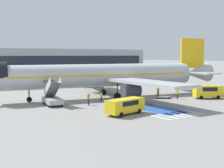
% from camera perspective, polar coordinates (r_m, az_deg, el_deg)
% --- Properties ---
extents(ground_plane, '(600.00, 600.00, 0.00)m').
position_cam_1_polar(ground_plane, '(54.41, -0.84, -2.52)').
color(ground_plane, gray).
extents(apron_leadline_yellow, '(77.91, 14.41, 0.01)m').
position_cam_1_polar(apron_leadline_yellow, '(54.42, -2.00, -2.51)').
color(apron_leadline_yellow, gold).
rests_on(apron_leadline_yellow, ground_plane).
extents(apron_stand_patch_blue, '(4.39, 9.33, 0.01)m').
position_cam_1_polar(apron_stand_patch_blue, '(43.72, 7.83, -4.50)').
color(apron_stand_patch_blue, '#2856A8').
rests_on(apron_stand_patch_blue, ground_plane).
extents(apron_walkway_bar_0, '(0.44, 3.60, 0.01)m').
position_cam_1_polar(apron_walkway_bar_0, '(37.77, 8.88, -6.08)').
color(apron_walkway_bar_0, silver).
rests_on(apron_walkway_bar_0, ground_plane).
extents(apron_walkway_bar_1, '(0.44, 3.60, 0.01)m').
position_cam_1_polar(apron_walkway_bar_1, '(38.60, 10.17, -5.85)').
color(apron_walkway_bar_1, silver).
rests_on(apron_walkway_bar_1, ground_plane).
extents(apron_walkway_bar_2, '(0.44, 3.60, 0.01)m').
position_cam_1_polar(apron_walkway_bar_2, '(39.44, 11.41, -5.63)').
color(apron_walkway_bar_2, silver).
rests_on(apron_walkway_bar_2, ground_plane).
extents(apron_walkway_bar_3, '(0.44, 3.60, 0.01)m').
position_cam_1_polar(apron_walkway_bar_3, '(40.31, 12.59, -5.42)').
color(apron_walkway_bar_3, silver).
rests_on(apron_walkway_bar_3, ground_plane).
extents(apron_walkway_bar_4, '(0.44, 3.60, 0.01)m').
position_cam_1_polar(apron_walkway_bar_4, '(41.19, 13.73, -5.21)').
color(apron_walkway_bar_4, silver).
rests_on(apron_walkway_bar_4, ground_plane).
extents(apron_walkway_bar_5, '(0.44, 3.60, 0.01)m').
position_cam_1_polar(apron_walkway_bar_5, '(42.09, 14.81, -5.02)').
color(apron_walkway_bar_5, silver).
rests_on(apron_walkway_bar_5, ground_plane).
extents(airliner, '(45.41, 35.80, 10.68)m').
position_cam_1_polar(airliner, '(54.28, -1.40, 1.56)').
color(airliner, '#B7BCC4').
rests_on(airliner, ground_plane).
extents(boarding_stairs_forward, '(3.03, 5.49, 4.31)m').
position_cam_1_polar(boarding_stairs_forward, '(47.02, -10.81, -2.59)').
color(boarding_stairs_forward, '#ADB2BA').
rests_on(boarding_stairs_forward, ground_plane).
extents(fuel_tanker, '(3.23, 9.77, 3.23)m').
position_cam_1_polar(fuel_tanker, '(75.75, -6.33, 0.90)').
color(fuel_tanker, '#38383D').
rests_on(fuel_tanker, ground_plane).
extents(service_van_0, '(5.06, 3.90, 2.20)m').
position_cam_1_polar(service_van_0, '(55.78, 17.13, -1.20)').
color(service_van_0, yellow).
rests_on(service_van_0, ground_plane).
extents(service_van_1, '(5.71, 2.85, 1.98)m').
position_cam_1_polar(service_van_1, '(39.07, 2.41, -3.86)').
color(service_van_1, yellow).
rests_on(service_van_1, ground_plane).
extents(baggage_cart, '(2.98, 2.75, 0.87)m').
position_cam_1_polar(baggage_cart, '(54.28, 9.26, -2.33)').
color(baggage_cart, gray).
rests_on(baggage_cart, ground_plane).
extents(ground_crew_0, '(0.31, 0.47, 1.60)m').
position_cam_1_polar(ground_crew_0, '(49.73, -1.96, -2.20)').
color(ground_crew_0, black).
rests_on(ground_crew_0, ground_plane).
extents(ground_crew_1, '(0.29, 0.46, 1.73)m').
position_cam_1_polar(ground_crew_1, '(56.31, 8.43, -1.29)').
color(ground_crew_1, black).
rests_on(ground_crew_1, ground_plane).
extents(ground_crew_2, '(0.48, 0.45, 1.78)m').
position_cam_1_polar(ground_crew_2, '(46.37, -4.32, -2.62)').
color(ground_crew_2, '#191E38').
rests_on(ground_crew_2, ground_plane).
extents(ground_crew_3, '(0.33, 0.47, 1.75)m').
position_cam_1_polar(ground_crew_3, '(54.05, 11.90, -1.61)').
color(ground_crew_3, '#2D2D33').
rests_on(ground_crew_3, ground_plane).
extents(traffic_cone_0, '(0.58, 0.58, 0.64)m').
position_cam_1_polar(traffic_cone_0, '(47.75, 7.20, -3.27)').
color(traffic_cone_0, orange).
rests_on(traffic_cone_0, ground_plane).
extents(terminal_building, '(121.42, 12.10, 9.79)m').
position_cam_1_polar(terminal_building, '(118.86, -19.20, 3.82)').
color(terminal_building, '#9EA3A8').
rests_on(terminal_building, ground_plane).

